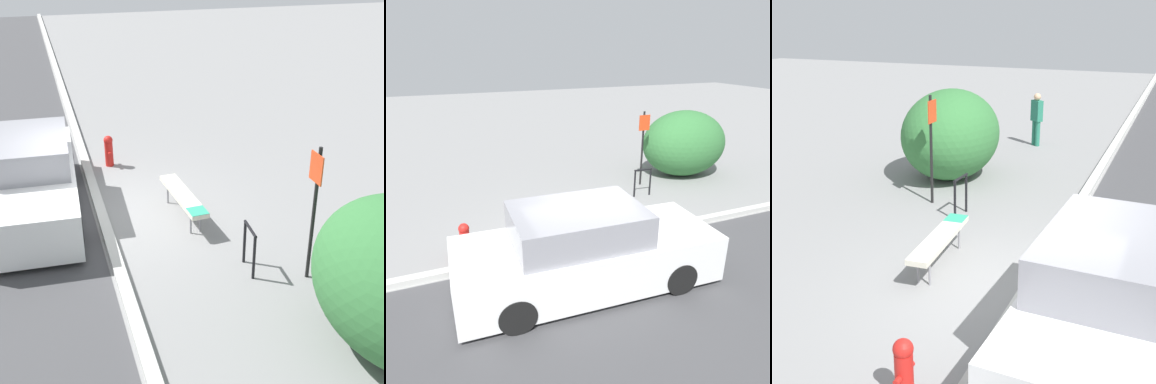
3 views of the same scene
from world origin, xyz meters
TOP-DOWN VIEW (x-y plane):
  - ground_plane at (0.00, 0.00)m, footprint 60.00×60.00m
  - curb at (0.00, 0.00)m, footprint 60.00×0.20m
  - bench at (0.47, 1.57)m, footprint 1.96×0.48m
  - bike_rack at (2.60, 2.11)m, footprint 0.55×0.09m
  - sign_post at (3.06, 2.95)m, footprint 0.36×0.08m
  - fire_hydrant at (-2.59, 0.57)m, footprint 0.36×0.22m
  - shrub_hedge at (4.89, 3.32)m, footprint 2.87×2.27m
  - parked_car_near at (-0.70, -1.27)m, footprint 4.74×1.95m

SIDE VIEW (x-z plane):
  - ground_plane at x=0.00m, z-range 0.00..0.00m
  - curb at x=0.00m, z-range 0.00..0.13m
  - fire_hydrant at x=-2.59m, z-range 0.03..0.79m
  - bench at x=0.47m, z-range 0.20..0.72m
  - bike_rack at x=2.60m, z-range 0.09..0.91m
  - parked_car_near at x=-0.70m, z-range -0.08..1.47m
  - shrub_hedge at x=4.89m, z-range 0.00..2.16m
  - sign_post at x=3.06m, z-range 0.23..2.53m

